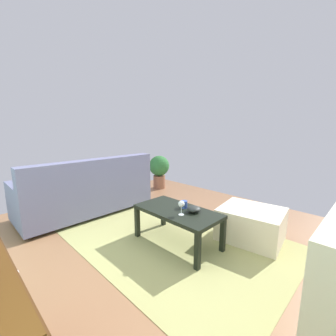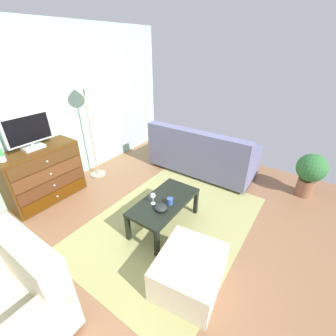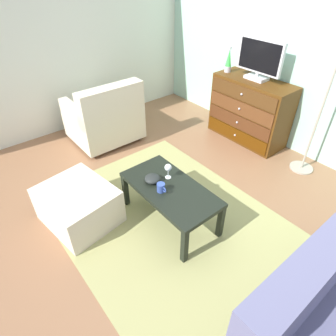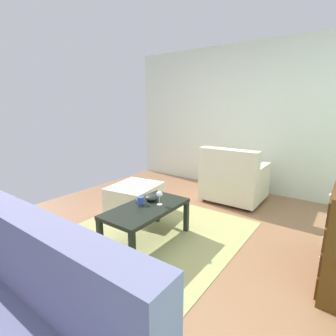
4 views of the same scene
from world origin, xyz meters
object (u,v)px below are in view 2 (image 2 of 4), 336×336
Objects in this scene: armchair at (9,305)px; standing_lamp at (84,92)px; wine_glass at (153,196)px; tv at (28,131)px; ottoman at (189,271)px; mug at (170,201)px; couch_large at (201,155)px; coffee_table at (164,204)px; potted_plant at (310,171)px; bowl_decorative at (161,208)px; dresser at (44,175)px.

armchair is 2.88m from standing_lamp.
standing_lamp reaches higher than wine_glass.
wine_glass is at bearing -7.13° from armchair.
tv reaches higher than wine_glass.
mug is at bearing 48.03° from ottoman.
couch_large is 1.10× the size of standing_lamp.
ottoman is (-0.56, -0.70, -0.17)m from coffee_table.
coffee_table is at bearing -169.37° from couch_large.
tv is 2.11m from coffee_table.
mug is at bearing -101.89° from standing_lamp.
armchair is at bearing 167.64° from mug.
tv is 4.20m from potted_plant.
tv is 0.90× the size of ottoman.
coffee_table is 1.41× the size of ottoman.
standing_lamp is 2.45× the size of potted_plant.
bowl_decorative is 0.22× the size of ottoman.
dresser is 1.95m from coffee_table.
coffee_table is 1.12× the size of armchair.
standing_lamp is at bearing 114.31° from potted_plant.
ottoman is (1.19, -0.99, -0.15)m from armchair.
armchair is 0.50× the size of standing_lamp.
wine_glass is 0.18× the size of armchair.
coffee_table is 0.56× the size of standing_lamp.
dresser is at bearing 89.61° from ottoman.
couch_large reaches higher than dresser.
standing_lamp reaches higher than potted_plant.
potted_plant is at bearing -37.98° from coffee_table.
bowl_decorative is 1.62m from armchair.
standing_lamp is (2.14, 1.54, 1.17)m from armchair.
bowl_decorative is 1.82m from couch_large.
tv is 0.87× the size of potted_plant.
mug is (0.53, -1.97, 0.03)m from dresser.
bowl_decorative is at bearing -156.93° from coffee_table.
ottoman is (-0.55, -0.61, -0.27)m from mug.
armchair reaches higher than ottoman.
coffee_table is 0.23m from wine_glass.
bowl_decorative is at bearing 145.88° from potted_plant.
wine_glass is at bearing -77.02° from dresser.
coffee_table is 2.19m from standing_lamp.
armchair is (-1.75, 0.28, -0.02)m from coffee_table.
wine_glass is 0.22× the size of potted_plant.
dresser is at bearing 143.76° from couch_large.
dresser is 1.49× the size of potted_plant.
potted_plant is at bearing -35.89° from mug.
standing_lamp is at bearing 35.75° from armchair.
bowl_decorative is at bearing -79.23° from tv.
wine_glass is (0.42, -1.81, -0.59)m from tv.
armchair reaches higher than bowl_decorative.
coffee_table is at bearing -31.92° from wine_glass.
mug is 0.06× the size of couch_large.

